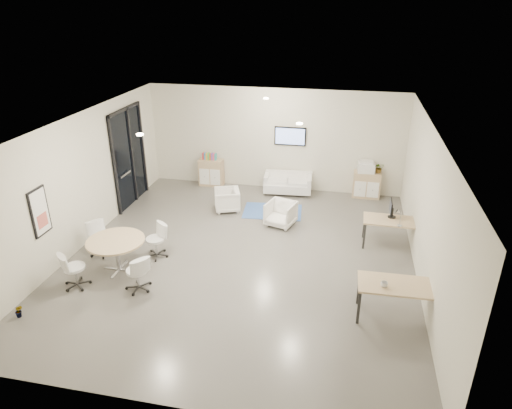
{
  "coord_description": "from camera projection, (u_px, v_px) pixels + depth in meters",
  "views": [
    {
      "loc": [
        2.24,
        -9.15,
        5.66
      ],
      "look_at": [
        0.26,
        0.4,
        1.22
      ],
      "focal_mm": 32.0,
      "sensor_mm": 36.0,
      "label": 1
    }
  ],
  "objects": [
    {
      "name": "artwork",
      "position": [
        40.0,
        212.0,
        9.58
      ],
      "size": [
        0.05,
        0.54,
        1.04
      ],
      "color": "black",
      "rests_on": "room_shell"
    },
    {
      "name": "cup",
      "position": [
        384.0,
        284.0,
        8.43
      ],
      "size": [
        0.14,
        0.12,
        0.13
      ],
      "primitive_type": "imported",
      "rotation": [
        0.0,
        0.0,
        -0.14
      ],
      "color": "white",
      "rests_on": "desk_front"
    },
    {
      "name": "wall_tv",
      "position": [
        290.0,
        136.0,
        14.08
      ],
      "size": [
        0.98,
        0.06,
        0.58
      ],
      "color": "black",
      "rests_on": "room_shell"
    },
    {
      "name": "monitor",
      "position": [
        391.0,
        208.0,
        11.17
      ],
      "size": [
        0.2,
        0.5,
        0.44
      ],
      "color": "black",
      "rests_on": "desk_rear"
    },
    {
      "name": "glass_door",
      "position": [
        129.0,
        154.0,
        13.26
      ],
      "size": [
        0.09,
        1.9,
        2.85
      ],
      "color": "black",
      "rests_on": "room_shell"
    },
    {
      "name": "blue_rug",
      "position": [
        273.0,
        211.0,
        13.22
      ],
      "size": [
        1.75,
        1.24,
        0.01
      ],
      "primitive_type": "cube",
      "rotation": [
        0.0,
        0.0,
        0.08
      ],
      "color": "#325E99",
      "rests_on": "room_shell"
    },
    {
      "name": "loveseat",
      "position": [
        288.0,
        184.0,
        14.38
      ],
      "size": [
        1.53,
        0.85,
        0.55
      ],
      "rotation": [
        0.0,
        0.0,
        0.08
      ],
      "color": "white",
      "rests_on": "room_shell"
    },
    {
      "name": "plant_cabinet",
      "position": [
        379.0,
        169.0,
        13.74
      ],
      "size": [
        0.34,
        0.37,
        0.25
      ],
      "primitive_type": "imported",
      "rotation": [
        0.0,
        0.0,
        0.2
      ],
      "color": "#3F7F3F",
      "rests_on": "sideboard_right"
    },
    {
      "name": "round_table",
      "position": [
        116.0,
        243.0,
        10.09
      ],
      "size": [
        1.28,
        1.28,
        0.78
      ],
      "color": "tan",
      "rests_on": "room_shell"
    },
    {
      "name": "sideboard_right",
      "position": [
        366.0,
        185.0,
        14.01
      ],
      "size": [
        0.82,
        0.4,
        0.82
      ],
      "color": "tan",
      "rests_on": "room_shell"
    },
    {
      "name": "armchair_left",
      "position": [
        227.0,
        199.0,
        13.17
      ],
      "size": [
        0.84,
        0.86,
        0.71
      ],
      "primitive_type": "imported",
      "rotation": [
        0.0,
        0.0,
        -1.24
      ],
      "color": "white",
      "rests_on": "room_shell"
    },
    {
      "name": "books",
      "position": [
        210.0,
        156.0,
        14.7
      ],
      "size": [
        0.46,
        0.14,
        0.22
      ],
      "color": "red",
      "rests_on": "sideboard_left"
    },
    {
      "name": "ceiling_spots",
      "position": [
        240.0,
        117.0,
        10.38
      ],
      "size": [
        3.14,
        4.14,
        0.03
      ],
      "color": "#FFEAC6",
      "rests_on": "room_shell"
    },
    {
      "name": "printer",
      "position": [
        366.0,
        167.0,
        13.79
      ],
      "size": [
        0.52,
        0.44,
        0.35
      ],
      "rotation": [
        0.0,
        0.0,
        0.06
      ],
      "color": "white",
      "rests_on": "sideboard_right"
    },
    {
      "name": "room_shell",
      "position": [
        241.0,
        195.0,
        10.25
      ],
      "size": [
        9.6,
        10.6,
        4.8
      ],
      "color": "#55534E",
      "rests_on": "ground"
    },
    {
      "name": "armchair_right",
      "position": [
        281.0,
        213.0,
        12.29
      ],
      "size": [
        0.87,
        0.84,
        0.73
      ],
      "primitive_type": "imported",
      "rotation": [
        0.0,
        0.0,
        -0.29
      ],
      "color": "white",
      "rests_on": "room_shell"
    },
    {
      "name": "desk_rear",
      "position": [
        392.0,
        222.0,
        11.16
      ],
      "size": [
        1.37,
        0.7,
        0.71
      ],
      "rotation": [
        0.0,
        0.0,
        -0.01
      ],
      "color": "tan",
      "rests_on": "room_shell"
    },
    {
      "name": "plant_floor",
      "position": [
        20.0,
        314.0,
        8.83
      ],
      "size": [
        0.23,
        0.31,
        0.12
      ],
      "primitive_type": "imported",
      "rotation": [
        0.0,
        0.0,
        0.3
      ],
      "color": "#3F7F3F",
      "rests_on": "room_shell"
    },
    {
      "name": "meeting_chairs",
      "position": [
        117.0,
        255.0,
        10.21
      ],
      "size": [
        2.32,
        2.32,
        0.82
      ],
      "color": "white",
      "rests_on": "room_shell"
    },
    {
      "name": "sideboard_left",
      "position": [
        211.0,
        172.0,
        14.92
      ],
      "size": [
        0.78,
        0.41,
        0.88
      ],
      "color": "tan",
      "rests_on": "room_shell"
    },
    {
      "name": "desk_front",
      "position": [
        397.0,
        288.0,
        8.56
      ],
      "size": [
        1.48,
        0.76,
        0.76
      ],
      "rotation": [
        0.0,
        0.0,
        0.02
      ],
      "color": "tan",
      "rests_on": "room_shell"
    }
  ]
}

